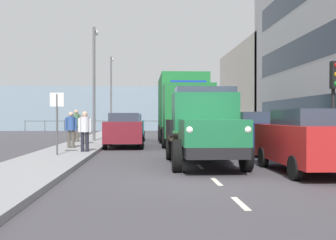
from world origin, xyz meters
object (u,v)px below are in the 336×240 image
(car_maroon_oppositeside_0, at_px, (125,129))
(lamp_post_far, at_px, (111,88))
(lorry_cargo_green, at_px, (183,107))
(car_red_kerbside_near, at_px, (307,140))
(traffic_light_near, at_px, (335,88))
(street_sign, at_px, (57,112))
(truck_vintage_green, at_px, (205,128))
(car_navy_kerbside_1, at_px, (252,132))
(lamp_post_promenade, at_px, (94,73))
(pedestrian_couple_a, at_px, (85,128))
(pedestrian_strolling, at_px, (71,127))
(pedestrian_by_lamp, at_px, (84,125))
(car_teal_oppositeside_1, at_px, (130,127))
(car_white_kerbside_3, at_px, (209,126))
(car_silver_kerbside_2, at_px, (226,129))
(pedestrian_with_bag, at_px, (76,123))

(car_maroon_oppositeside_0, bearing_deg, lamp_post_far, -82.80)
(lorry_cargo_green, xyz_separation_m, car_red_kerbside_near, (-2.29, 11.70, -1.18))
(traffic_light_near, distance_m, street_sign, 9.61)
(truck_vintage_green, xyz_separation_m, lorry_cargo_green, (-0.26, -10.04, 0.90))
(car_navy_kerbside_1, relative_size, lamp_post_promenade, 0.60)
(car_red_kerbside_near, distance_m, traffic_light_near, 3.29)
(pedestrian_couple_a, height_order, lamp_post_far, lamp_post_far)
(car_red_kerbside_near, distance_m, car_navy_kerbside_1, 5.63)
(car_red_kerbside_near, bearing_deg, lamp_post_promenade, -60.72)
(car_navy_kerbside_1, bearing_deg, car_red_kerbside_near, 90.00)
(car_maroon_oppositeside_0, distance_m, lamp_post_far, 16.85)
(pedestrian_couple_a, bearing_deg, pedestrian_strolling, -65.91)
(truck_vintage_green, height_order, car_red_kerbside_near, truck_vintage_green)
(car_red_kerbside_near, height_order, pedestrian_couple_a, pedestrian_couple_a)
(lorry_cargo_green, relative_size, street_sign, 3.65)
(car_red_kerbside_near, xyz_separation_m, pedestrian_couple_a, (6.77, -5.37, 0.19))
(pedestrian_by_lamp, bearing_deg, car_maroon_oppositeside_0, 171.08)
(car_red_kerbside_near, distance_m, pedestrian_by_lamp, 12.48)
(car_navy_kerbside_1, bearing_deg, car_maroon_oppositeside_0, -36.62)
(car_teal_oppositeside_1, height_order, street_sign, street_sign)
(pedestrian_by_lamp, bearing_deg, car_white_kerbside_3, -136.89)
(car_teal_oppositeside_1, height_order, lamp_post_far, lamp_post_far)
(street_sign, bearing_deg, pedestrian_by_lamp, -90.79)
(car_red_kerbside_near, relative_size, lamp_post_far, 0.61)
(traffic_light_near, distance_m, lamp_post_far, 25.65)
(lorry_cargo_green, height_order, pedestrian_strolling, lorry_cargo_green)
(car_maroon_oppositeside_0, distance_m, lamp_post_promenade, 5.12)
(lorry_cargo_green, bearing_deg, car_maroon_oppositeside_0, 33.01)
(car_white_kerbside_3, xyz_separation_m, pedestrian_by_lamp, (7.48, 7.00, 0.21))
(pedestrian_by_lamp, bearing_deg, lamp_post_far, -89.97)
(car_teal_oppositeside_1, distance_m, pedestrian_couple_a, 10.51)
(pedestrian_by_lamp, bearing_deg, pedestrian_couple_a, 98.78)
(car_red_kerbside_near, height_order, lamp_post_far, lamp_post_far)
(traffic_light_near, bearing_deg, car_teal_oppositeside_1, -61.86)
(car_navy_kerbside_1, distance_m, pedestrian_by_lamp, 8.66)
(car_silver_kerbside_2, relative_size, street_sign, 1.83)
(car_silver_kerbside_2, height_order, lamp_post_promenade, lamp_post_promenade)
(car_red_kerbside_near, xyz_separation_m, car_navy_kerbside_1, (0.00, -5.63, -0.00))
(lorry_cargo_green, height_order, pedestrian_by_lamp, lorry_cargo_green)
(car_teal_oppositeside_1, distance_m, pedestrian_by_lamp, 6.17)
(lamp_post_far, bearing_deg, car_silver_kerbside_2, 116.58)
(pedestrian_with_bag, xyz_separation_m, traffic_light_near, (-10.07, 9.72, 1.27))
(truck_vintage_green, height_order, lorry_cargo_green, lorry_cargo_green)
(car_white_kerbside_3, distance_m, pedestrian_couple_a, 13.45)
(pedestrian_by_lamp, xyz_separation_m, traffic_light_near, (-9.32, 7.76, 1.36))
(car_teal_oppositeside_1, relative_size, traffic_light_near, 1.32)
(pedestrian_couple_a, bearing_deg, car_silver_kerbside_2, -139.85)
(pedestrian_strolling, xyz_separation_m, lamp_post_promenade, (-0.31, -5.73, 3.00))
(car_white_kerbside_3, bearing_deg, truck_vintage_green, 80.57)
(car_white_kerbside_3, relative_size, street_sign, 1.96)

